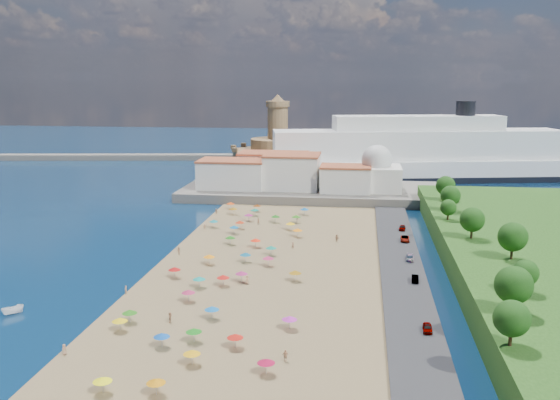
# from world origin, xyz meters

# --- Properties ---
(ground) EXTENTS (700.00, 700.00, 0.00)m
(ground) POSITION_xyz_m (0.00, 0.00, 0.00)
(ground) COLOR #071938
(ground) RESTS_ON ground
(terrace) EXTENTS (90.00, 36.00, 3.00)m
(terrace) POSITION_xyz_m (10.00, 73.00, 1.50)
(terrace) COLOR #59544C
(terrace) RESTS_ON ground
(jetty) EXTENTS (18.00, 70.00, 2.40)m
(jetty) POSITION_xyz_m (-12.00, 108.00, 1.20)
(jetty) COLOR #59544C
(jetty) RESTS_ON ground
(breakwater) EXTENTS (199.03, 34.77, 2.60)m
(breakwater) POSITION_xyz_m (-110.00, 153.00, 1.30)
(breakwater) COLOR #59544C
(breakwater) RESTS_ON ground
(waterfront_buildings) EXTENTS (57.00, 29.00, 11.00)m
(waterfront_buildings) POSITION_xyz_m (-3.05, 73.64, 7.88)
(waterfront_buildings) COLOR silver
(waterfront_buildings) RESTS_ON terrace
(domed_building) EXTENTS (16.00, 16.00, 15.00)m
(domed_building) POSITION_xyz_m (30.00, 71.00, 8.97)
(domed_building) COLOR silver
(domed_building) RESTS_ON terrace
(fortress) EXTENTS (40.00, 40.00, 32.40)m
(fortress) POSITION_xyz_m (-12.00, 138.00, 6.68)
(fortress) COLOR #9F7C4F
(fortress) RESTS_ON ground
(cruise_ship) EXTENTS (142.00, 48.26, 30.72)m
(cruise_ship) POSITION_xyz_m (46.35, 112.73, 9.10)
(cruise_ship) COLOR black
(cruise_ship) RESTS_ON ground
(beach_parasols) EXTENTS (31.00, 115.05, 2.20)m
(beach_parasols) POSITION_xyz_m (-1.10, -7.93, 2.15)
(beach_parasols) COLOR gray
(beach_parasols) RESTS_ON beach
(beachgoers) EXTENTS (38.31, 96.20, 1.84)m
(beachgoers) POSITION_xyz_m (-1.06, -1.75, 1.13)
(beachgoers) COLOR tan
(beachgoers) RESTS_ON beach
(moored_boats) EXTENTS (6.26, 13.74, 1.49)m
(moored_boats) POSITION_xyz_m (-32.14, -45.55, 0.74)
(moored_boats) COLOR white
(moored_boats) RESTS_ON ground
(parked_cars) EXTENTS (2.27, 70.16, 1.30)m
(parked_cars) POSITION_xyz_m (36.00, 0.06, 1.32)
(parked_cars) COLOR gray
(parked_cars) RESTS_ON promenade
(hillside_trees) EXTENTS (14.26, 102.16, 7.13)m
(hillside_trees) POSITION_xyz_m (48.81, -8.43, 10.00)
(hillside_trees) COLOR #382314
(hillside_trees) RESTS_ON hillside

